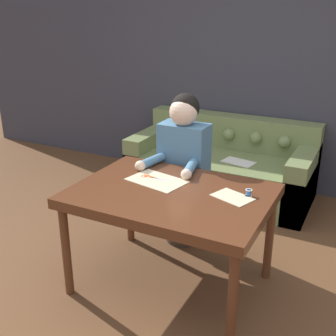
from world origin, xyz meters
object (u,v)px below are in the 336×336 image
Objects in this scene: couch at (222,167)px; scissors at (151,177)px; dining_table at (171,201)px; thread_spool at (249,193)px; person at (183,169)px.

scissors is (0.01, -1.55, 0.45)m from couch.
dining_table is 0.70× the size of couch.
couch is at bearing 115.19° from thread_spool.
couch is 8.17× the size of scissors.
scissors is 0.72m from thread_spool.
couch is at bearing 90.28° from scissors.
thread_spool is at bearing 18.12° from dining_table.
couch is 1.62m from scissors.
thread_spool is at bearing 0.85° from scissors.
couch is 1.16m from person.
person is 5.57× the size of scissors.
thread_spool is (0.67, -0.44, 0.10)m from person.
scissors is at bearing -95.95° from person.
person is (-0.19, 0.60, -0.01)m from dining_table.
dining_table is 0.63m from person.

